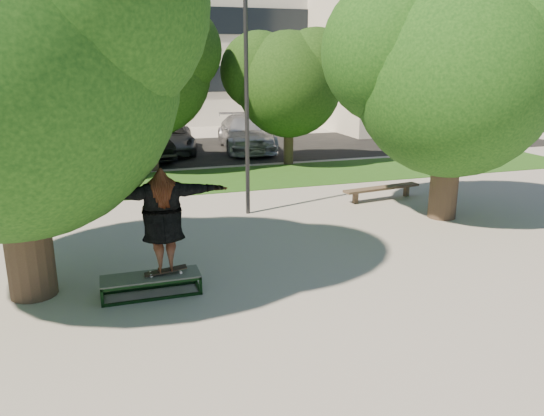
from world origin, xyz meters
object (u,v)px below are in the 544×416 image
object	(u,v)px
tree_right	(450,64)
car_grey	(169,138)
lamppost	(247,101)
grind_box	(151,285)
car_dark	(147,144)
bench	(382,189)
car_silver_b	(246,133)
car_silver_a	(34,142)

from	to	relation	value
tree_right	car_grey	world-z (taller)	tree_right
lamppost	grind_box	xyz separation A→B (m)	(-3.12, -4.66, -2.96)
car_dark	bench	bearing A→B (deg)	-65.10
car_silver_b	car_silver_a	bearing A→B (deg)	-179.85
car_dark	car_grey	xyz separation A→B (m)	(1.16, 1.42, -0.02)
car_silver_a	lamppost	bearing A→B (deg)	-69.22
car_dark	car_silver_a	bearing A→B (deg)	147.68
bench	car_silver_a	distance (m)	15.73
grind_box	bench	bearing A→B (deg)	33.04
grind_box	car_dark	bearing A→B (deg)	85.38
bench	car_silver_b	distance (m)	10.49
tree_right	grind_box	world-z (taller)	tree_right
car_dark	car_silver_b	xyz separation A→B (m)	(4.75, 1.12, 0.12)
car_grey	car_silver_a	bearing A→B (deg)	179.66
tree_right	lamppost	world-z (taller)	tree_right
car_silver_a	car_silver_b	bearing A→B (deg)	-14.65
tree_right	car_grey	distance (m)	14.43
bench	grind_box	bearing A→B (deg)	-155.23
grind_box	bench	world-z (taller)	bench
car_silver_a	car_silver_b	distance (m)	9.47
lamppost	car_dark	size ratio (longest dim) A/B	1.46
car_grey	car_silver_b	xyz separation A→B (m)	(3.59, -0.30, 0.14)
bench	car_dark	world-z (taller)	car_dark
lamppost	car_silver_b	size ratio (longest dim) A/B	1.10
grind_box	car_grey	size ratio (longest dim) A/B	0.38
grind_box	bench	distance (m)	8.92
car_dark	car_grey	bearing A→B (deg)	41.39
tree_right	car_dark	bearing A→B (deg)	121.28
car_dark	car_silver_b	bearing A→B (deg)	3.74
tree_right	car_silver_b	size ratio (longest dim) A/B	1.17
bench	car_silver_a	bearing A→B (deg)	126.26
lamppost	car_dark	world-z (taller)	lamppost
car_silver_a	car_silver_b	size ratio (longest dim) A/B	0.75
lamppost	car_silver_b	distance (m)	11.17
lamppost	car_silver_a	bearing A→B (deg)	120.30
car_silver_a	car_silver_b	xyz separation A→B (m)	(9.43, -0.85, 0.09)
bench	car_grey	size ratio (longest dim) A/B	0.56
bench	car_silver_b	size ratio (longest dim) A/B	0.48
tree_right	car_silver_a	distance (m)	17.98
grind_box	car_dark	world-z (taller)	car_dark
car_grey	tree_right	bearing A→B (deg)	-60.82
bench	car_silver_b	bearing A→B (deg)	90.47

